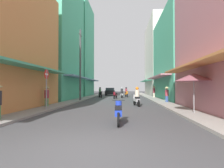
{
  "coord_description": "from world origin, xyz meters",
  "views": [
    {
      "loc": [
        0.95,
        -4.34,
        1.53
      ],
      "look_at": [
        -0.69,
        17.71,
        1.94
      ],
      "focal_mm": 29.34,
      "sensor_mm": 36.0,
      "label": 1
    }
  ],
  "objects_px": {
    "motorbike_silver": "(137,97)",
    "motorbike_orange": "(126,93)",
    "motorbike_blue": "(119,112)",
    "vendor_umbrella": "(194,77)",
    "motorbike_white": "(122,93)",
    "motorbike_maroon": "(115,95)",
    "pedestrian_crossing": "(47,95)",
    "pedestrian_far": "(154,91)",
    "utility_pole": "(80,65)",
    "pedestrian_midway": "(167,94)",
    "street_sign_no_entry": "(46,84)",
    "motorbike_black": "(100,93)",
    "parked_car": "(110,91)"
  },
  "relations": [
    {
      "from": "motorbike_white",
      "to": "motorbike_silver",
      "type": "bearing_deg",
      "value": -83.0
    },
    {
      "from": "motorbike_white",
      "to": "pedestrian_midway",
      "type": "xyz_separation_m",
      "value": [
        4.54,
        -8.69,
        0.21
      ]
    },
    {
      "from": "motorbike_white",
      "to": "pedestrian_crossing",
      "type": "bearing_deg",
      "value": -111.56
    },
    {
      "from": "motorbike_silver",
      "to": "vendor_umbrella",
      "type": "relative_size",
      "value": 0.77
    },
    {
      "from": "pedestrian_midway",
      "to": "street_sign_no_entry",
      "type": "xyz_separation_m",
      "value": [
        -8.93,
        -7.04,
        0.81
      ]
    },
    {
      "from": "pedestrian_crossing",
      "to": "vendor_umbrella",
      "type": "relative_size",
      "value": 0.71
    },
    {
      "from": "motorbike_blue",
      "to": "motorbike_black",
      "type": "bearing_deg",
      "value": 100.19
    },
    {
      "from": "pedestrian_midway",
      "to": "pedestrian_far",
      "type": "height_order",
      "value": "pedestrian_far"
    },
    {
      "from": "motorbike_white",
      "to": "vendor_umbrella",
      "type": "distance_m",
      "value": 16.95
    },
    {
      "from": "motorbike_black",
      "to": "vendor_umbrella",
      "type": "distance_m",
      "value": 18.21
    },
    {
      "from": "motorbike_maroon",
      "to": "vendor_umbrella",
      "type": "relative_size",
      "value": 0.77
    },
    {
      "from": "pedestrian_far",
      "to": "utility_pole",
      "type": "relative_size",
      "value": 0.22
    },
    {
      "from": "street_sign_no_entry",
      "to": "utility_pole",
      "type": "bearing_deg",
      "value": 90.64
    },
    {
      "from": "pedestrian_crossing",
      "to": "pedestrian_far",
      "type": "bearing_deg",
      "value": 52.73
    },
    {
      "from": "pedestrian_midway",
      "to": "pedestrian_crossing",
      "type": "height_order",
      "value": "pedestrian_crossing"
    },
    {
      "from": "motorbike_blue",
      "to": "vendor_umbrella",
      "type": "relative_size",
      "value": 0.78
    },
    {
      "from": "motorbike_black",
      "to": "motorbike_white",
      "type": "xyz_separation_m",
      "value": [
        3.22,
        -0.19,
        0.0
      ]
    },
    {
      "from": "motorbike_white",
      "to": "pedestrian_midway",
      "type": "distance_m",
      "value": 9.81
    },
    {
      "from": "utility_pole",
      "to": "vendor_umbrella",
      "type": "bearing_deg",
      "value": -47.11
    },
    {
      "from": "motorbike_blue",
      "to": "street_sign_no_entry",
      "type": "distance_m",
      "value": 5.84
    },
    {
      "from": "pedestrian_far",
      "to": "motorbike_black",
      "type": "bearing_deg",
      "value": 174.95
    },
    {
      "from": "motorbike_black",
      "to": "street_sign_no_entry",
      "type": "xyz_separation_m",
      "value": [
        -1.17,
        -15.92,
        1.01
      ]
    },
    {
      "from": "motorbike_silver",
      "to": "vendor_umbrella",
      "type": "height_order",
      "value": "vendor_umbrella"
    },
    {
      "from": "pedestrian_crossing",
      "to": "motorbike_silver",
      "type": "bearing_deg",
      "value": 15.22
    },
    {
      "from": "motorbike_orange",
      "to": "pedestrian_crossing",
      "type": "distance_m",
      "value": 16.98
    },
    {
      "from": "pedestrian_crossing",
      "to": "utility_pole",
      "type": "bearing_deg",
      "value": 82.75
    },
    {
      "from": "vendor_umbrella",
      "to": "motorbike_blue",
      "type": "bearing_deg",
      "value": -146.1
    },
    {
      "from": "pedestrian_midway",
      "to": "vendor_umbrella",
      "type": "xyz_separation_m",
      "value": [
        -0.21,
        -7.64,
        1.19
      ]
    },
    {
      "from": "motorbike_blue",
      "to": "motorbike_silver",
      "type": "bearing_deg",
      "value": 80.81
    },
    {
      "from": "utility_pole",
      "to": "street_sign_no_entry",
      "type": "relative_size",
      "value": 3.01
    },
    {
      "from": "motorbike_silver",
      "to": "motorbike_white",
      "type": "relative_size",
      "value": 0.99
    },
    {
      "from": "pedestrian_midway",
      "to": "pedestrian_crossing",
      "type": "relative_size",
      "value": 0.97
    },
    {
      "from": "motorbike_blue",
      "to": "motorbike_black",
      "type": "xyz_separation_m",
      "value": [
        -3.46,
        19.26,
        0.2
      ]
    },
    {
      "from": "motorbike_blue",
      "to": "motorbike_white",
      "type": "distance_m",
      "value": 19.08
    },
    {
      "from": "utility_pole",
      "to": "motorbike_white",
      "type": "bearing_deg",
      "value": 56.65
    },
    {
      "from": "motorbike_black",
      "to": "pedestrian_midway",
      "type": "xyz_separation_m",
      "value": [
        7.76,
        -8.88,
        0.21
      ]
    },
    {
      "from": "motorbike_maroon",
      "to": "utility_pole",
      "type": "bearing_deg",
      "value": -127.42
    },
    {
      "from": "motorbike_blue",
      "to": "vendor_umbrella",
      "type": "xyz_separation_m",
      "value": [
        4.09,
        2.75,
        1.59
      ]
    },
    {
      "from": "motorbike_blue",
      "to": "motorbike_maroon",
      "type": "height_order",
      "value": "same"
    },
    {
      "from": "motorbike_black",
      "to": "utility_pole",
      "type": "bearing_deg",
      "value": -100.26
    },
    {
      "from": "motorbike_silver",
      "to": "motorbike_orange",
      "type": "bearing_deg",
      "value": 93.15
    },
    {
      "from": "pedestrian_midway",
      "to": "vendor_umbrella",
      "type": "relative_size",
      "value": 0.69
    },
    {
      "from": "motorbike_silver",
      "to": "vendor_umbrella",
      "type": "bearing_deg",
      "value": -58.01
    },
    {
      "from": "parked_car",
      "to": "pedestrian_far",
      "type": "bearing_deg",
      "value": -52.71
    },
    {
      "from": "pedestrian_crossing",
      "to": "pedestrian_midway",
      "type": "bearing_deg",
      "value": 26.11
    },
    {
      "from": "motorbike_black",
      "to": "motorbike_white",
      "type": "distance_m",
      "value": 3.23
    },
    {
      "from": "vendor_umbrella",
      "to": "street_sign_no_entry",
      "type": "xyz_separation_m",
      "value": [
        -8.72,
        0.6,
        -0.38
      ]
    },
    {
      "from": "motorbike_white",
      "to": "vendor_umbrella",
      "type": "bearing_deg",
      "value": -75.14
    },
    {
      "from": "motorbike_white",
      "to": "pedestrian_crossing",
      "type": "distance_m",
      "value": 14.56
    },
    {
      "from": "motorbike_silver",
      "to": "vendor_umbrella",
      "type": "xyz_separation_m",
      "value": [
        2.9,
        -4.64,
        1.39
      ]
    }
  ]
}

